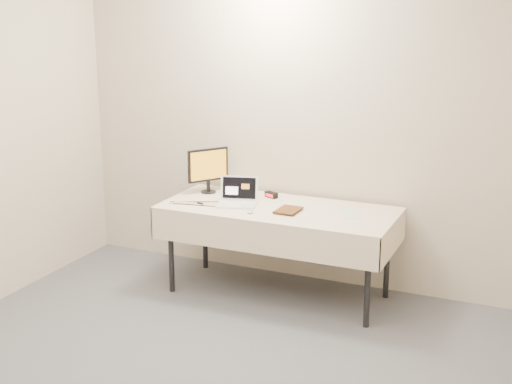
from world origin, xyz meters
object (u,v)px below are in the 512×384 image
at_px(monitor, 208,167).
at_px(book, 278,196).
at_px(table, 278,215).
at_px(laptop, 238,198).

height_order(monitor, book, monitor).
distance_m(table, book, 0.20).
distance_m(laptop, monitor, 0.47).
bearing_deg(table, monitor, 165.95).
height_order(laptop, monitor, monitor).
bearing_deg(monitor, book, -73.84).
bearing_deg(table, laptop, -173.12).
height_order(table, book, book).
height_order(laptop, book, book).
xyz_separation_m(laptop, monitor, (-0.38, 0.22, 0.17)).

